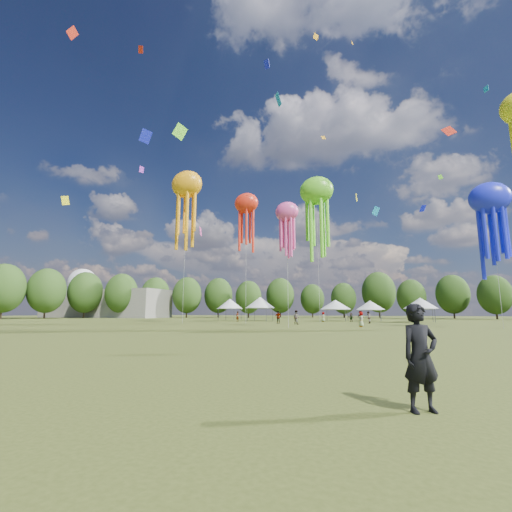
% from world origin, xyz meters
% --- Properties ---
extents(ground, '(300.00, 300.00, 0.00)m').
position_xyz_m(ground, '(0.00, 0.00, 0.00)').
color(ground, '#384416').
rests_on(ground, ground).
extents(observer_main, '(0.79, 0.72, 1.82)m').
position_xyz_m(observer_main, '(9.37, -3.45, 0.91)').
color(observer_main, black).
rests_on(observer_main, ground).
extents(spectator_near, '(1.13, 1.03, 1.88)m').
position_xyz_m(spectator_near, '(-3.43, 36.41, 0.94)').
color(spectator_near, gray).
rests_on(spectator_near, ground).
extents(spectators_far, '(22.50, 22.95, 1.86)m').
position_xyz_m(spectators_far, '(0.17, 46.41, 0.87)').
color(spectators_far, gray).
rests_on(spectators_far, ground).
extents(festival_tents, '(40.43, 12.85, 4.43)m').
position_xyz_m(festival_tents, '(-3.92, 55.08, 3.14)').
color(festival_tents, '#47474C').
rests_on(festival_tents, ground).
extents(show_kites, '(50.58, 21.03, 29.14)m').
position_xyz_m(show_kites, '(2.67, 38.27, 18.78)').
color(show_kites, red).
rests_on(show_kites, ground).
extents(small_kites, '(77.52, 62.93, 44.17)m').
position_xyz_m(small_kites, '(-0.50, 43.84, 28.75)').
color(small_kites, red).
rests_on(small_kites, ground).
extents(treeline, '(201.57, 95.24, 13.43)m').
position_xyz_m(treeline, '(-3.87, 62.51, 6.54)').
color(treeline, '#38281C').
rests_on(treeline, ground).
extents(hangar, '(40.00, 12.00, 8.00)m').
position_xyz_m(hangar, '(-72.00, 72.00, 4.00)').
color(hangar, gray).
rests_on(hangar, ground).
extents(radome, '(9.00, 9.00, 16.00)m').
position_xyz_m(radome, '(-88.00, 78.00, 9.99)').
color(radome, white).
rests_on(radome, ground).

